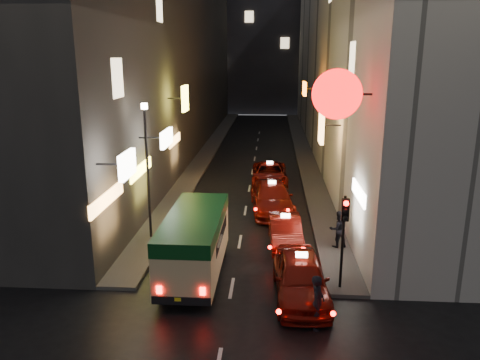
% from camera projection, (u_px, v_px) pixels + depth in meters
% --- Properties ---
extents(building_left, '(7.45, 52.04, 18.00)m').
position_uv_depth(building_left, '(164.00, 48.00, 40.21)').
color(building_left, '#373432').
rests_on(building_left, ground).
extents(building_right, '(8.18, 52.00, 18.00)m').
position_uv_depth(building_right, '(352.00, 48.00, 39.15)').
color(building_right, '#AEAAA0').
rests_on(building_right, ground).
extents(building_far, '(30.00, 10.00, 22.00)m').
position_uv_depth(building_far, '(264.00, 37.00, 70.00)').
color(building_far, '#35353A').
rests_on(building_far, ground).
extents(sidewalk_left, '(1.50, 52.00, 0.15)m').
position_uv_depth(sidewalk_left, '(209.00, 150.00, 42.28)').
color(sidewalk_left, '#454240').
rests_on(sidewalk_left, ground).
extents(sidewalk_right, '(1.50, 52.00, 0.15)m').
position_uv_depth(sidewalk_right, '(303.00, 151.00, 41.72)').
color(sidewalk_right, '#454240').
rests_on(sidewalk_right, ground).
extents(minibus, '(2.08, 5.88, 2.52)m').
position_uv_depth(minibus, '(195.00, 237.00, 18.07)').
color(minibus, '#CEB781').
rests_on(minibus, ground).
extents(taxi_near, '(2.62, 5.86, 2.00)m').
position_uv_depth(taxi_near, '(301.00, 274.00, 16.55)').
color(taxi_near, '#6B1009').
rests_on(taxi_near, ground).
extents(taxi_second, '(2.27, 4.94, 1.71)m').
position_uv_depth(taxi_second, '(285.00, 229.00, 21.24)').
color(taxi_second, '#6B1009').
rests_on(taxi_second, ground).
extents(taxi_third, '(2.90, 5.95, 2.00)m').
position_uv_depth(taxi_third, '(272.00, 195.00, 25.87)').
color(taxi_third, '#6B1009').
rests_on(taxi_third, ground).
extents(taxi_far, '(2.24, 5.21, 1.81)m').
position_uv_depth(taxi_far, '(270.00, 172.00, 31.22)').
color(taxi_far, '#6B1009').
rests_on(taxi_far, ground).
extents(pedestrian_crossing, '(0.56, 0.75, 2.05)m').
position_uv_depth(pedestrian_crossing, '(318.00, 299.00, 14.64)').
color(pedestrian_crossing, black).
rests_on(pedestrian_crossing, ground).
extents(pedestrian_sidewalk, '(0.80, 0.62, 1.89)m').
position_uv_depth(pedestrian_sidewalk, '(338.00, 227.00, 20.61)').
color(pedestrian_sidewalk, black).
rests_on(pedestrian_sidewalk, sidewalk_right).
extents(traffic_light, '(0.26, 0.43, 3.50)m').
position_uv_depth(traffic_light, '(344.00, 223.00, 16.46)').
color(traffic_light, black).
rests_on(traffic_light, sidewalk_right).
extents(lamp_post, '(0.28, 0.28, 6.22)m').
position_uv_depth(lamp_post, '(147.00, 162.00, 21.10)').
color(lamp_post, black).
rests_on(lamp_post, sidewalk_left).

